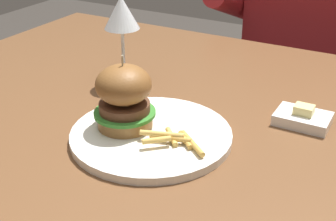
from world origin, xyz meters
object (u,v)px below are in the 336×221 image
(main_plate, at_px, (149,135))
(diner_person, at_px, (302,74))
(wine_glass, at_px, (122,17))
(butter_dish, at_px, (303,118))
(burger_sandwich, at_px, (124,97))

(main_plate, relative_size, diner_person, 0.23)
(wine_glass, distance_m, butter_dish, 0.40)
(burger_sandwich, bearing_deg, main_plate, 4.90)
(diner_person, bearing_deg, wine_glass, -108.12)
(main_plate, height_order, butter_dish, butter_dish)
(main_plate, xyz_separation_m, burger_sandwich, (-0.04, -0.00, 0.06))
(burger_sandwich, height_order, butter_dish, burger_sandwich)
(butter_dish, relative_size, diner_person, 0.08)
(main_plate, distance_m, diner_person, 0.87)
(burger_sandwich, xyz_separation_m, wine_glass, (-0.12, 0.18, 0.08))
(main_plate, distance_m, burger_sandwich, 0.08)
(main_plate, xyz_separation_m, butter_dish, (0.21, 0.18, 0.00))
(wine_glass, bearing_deg, butter_dish, 0.81)
(burger_sandwich, bearing_deg, diner_person, 83.13)
(wine_glass, bearing_deg, burger_sandwich, -55.66)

